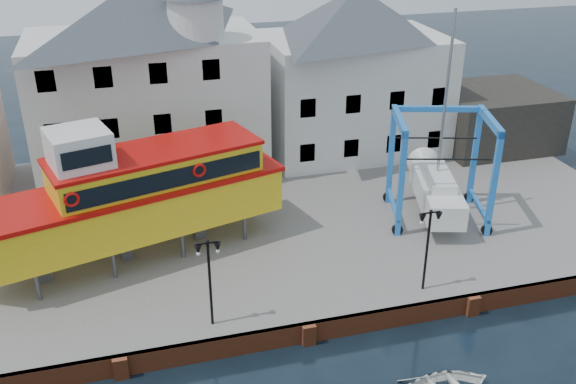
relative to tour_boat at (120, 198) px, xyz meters
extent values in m
plane|color=black|center=(7.32, -7.71, -4.40)|extent=(140.00, 140.00, 0.00)
cube|color=#605D5A|center=(7.32, 3.29, -3.90)|extent=(44.00, 22.00, 1.00)
cube|color=brown|center=(7.32, -7.59, -3.90)|extent=(44.00, 0.25, 1.00)
cube|color=brown|center=(-0.68, -7.76, -3.90)|extent=(0.60, 0.36, 1.00)
cube|color=brown|center=(7.32, -7.76, -3.90)|extent=(0.60, 0.36, 1.00)
cube|color=brown|center=(15.32, -7.76, -3.90)|extent=(0.60, 0.36, 1.00)
cube|color=silver|center=(2.32, 10.79, 1.10)|extent=(14.00, 8.00, 9.00)
pyramid|color=#393D42|center=(2.32, 10.79, 7.20)|extent=(14.00, 8.00, 3.20)
cube|color=black|center=(-3.18, 6.83, -1.80)|extent=(1.00, 0.08, 1.20)
cube|color=black|center=(-0.18, 6.83, -1.80)|extent=(1.00, 0.08, 1.20)
cube|color=black|center=(2.82, 6.83, -1.80)|extent=(1.00, 0.08, 1.20)
cube|color=black|center=(5.82, 6.83, -1.80)|extent=(1.00, 0.08, 1.20)
cube|color=black|center=(-3.18, 6.83, 1.20)|extent=(1.00, 0.08, 1.20)
cube|color=black|center=(-0.18, 6.83, 1.20)|extent=(1.00, 0.08, 1.20)
cube|color=black|center=(2.82, 6.83, 1.20)|extent=(1.00, 0.08, 1.20)
cube|color=black|center=(5.82, 6.83, 1.20)|extent=(1.00, 0.08, 1.20)
cube|color=black|center=(-3.18, 6.83, 4.20)|extent=(1.00, 0.08, 1.20)
cube|color=black|center=(-0.18, 6.83, 4.20)|extent=(1.00, 0.08, 1.20)
cube|color=black|center=(2.82, 6.83, 4.20)|extent=(1.00, 0.08, 1.20)
cube|color=black|center=(5.82, 6.83, 4.20)|extent=(1.00, 0.08, 1.20)
cylinder|color=silver|center=(5.32, 8.39, 6.80)|extent=(3.20, 3.20, 2.40)
cube|color=silver|center=(16.32, 11.29, 0.60)|extent=(12.00, 8.00, 8.00)
pyramid|color=#393D42|center=(16.32, 11.29, 6.20)|extent=(12.00, 8.00, 3.20)
cube|color=black|center=(11.82, 7.33, -1.80)|extent=(1.00, 0.08, 1.20)
cube|color=black|center=(14.82, 7.33, -1.80)|extent=(1.00, 0.08, 1.20)
cube|color=black|center=(17.82, 7.33, -1.80)|extent=(1.00, 0.08, 1.20)
cube|color=black|center=(20.82, 7.33, -1.80)|extent=(1.00, 0.08, 1.20)
cube|color=black|center=(11.82, 7.33, 1.20)|extent=(1.00, 0.08, 1.20)
cube|color=black|center=(14.82, 7.33, 1.20)|extent=(1.00, 0.08, 1.20)
cube|color=black|center=(17.82, 7.33, 1.20)|extent=(1.00, 0.08, 1.20)
cube|color=black|center=(20.82, 7.33, 1.20)|extent=(1.00, 0.08, 1.20)
cube|color=black|center=(26.32, 9.29, -1.40)|extent=(8.00, 7.00, 4.00)
cylinder|color=black|center=(3.32, -6.51, -1.40)|extent=(0.12, 0.12, 4.00)
cube|color=black|center=(3.32, -6.51, 0.65)|extent=(0.90, 0.06, 0.06)
sphere|color=black|center=(3.32, -6.51, 0.72)|extent=(0.16, 0.16, 0.16)
cone|color=black|center=(2.92, -6.51, 0.38)|extent=(0.32, 0.32, 0.45)
sphere|color=silver|center=(2.92, -6.51, 0.20)|extent=(0.18, 0.18, 0.18)
cone|color=black|center=(3.72, -6.51, 0.38)|extent=(0.32, 0.32, 0.45)
sphere|color=silver|center=(3.72, -6.51, 0.20)|extent=(0.18, 0.18, 0.18)
cylinder|color=black|center=(13.32, -6.51, -1.40)|extent=(0.12, 0.12, 4.00)
cube|color=black|center=(13.32, -6.51, 0.65)|extent=(0.90, 0.06, 0.06)
sphere|color=black|center=(13.32, -6.51, 0.72)|extent=(0.16, 0.16, 0.16)
cone|color=black|center=(12.92, -6.51, 0.38)|extent=(0.32, 0.32, 0.45)
sphere|color=silver|center=(12.92, -6.51, 0.20)|extent=(0.18, 0.18, 0.18)
cone|color=black|center=(13.72, -6.51, 0.38)|extent=(0.32, 0.32, 0.45)
sphere|color=silver|center=(13.72, -6.51, 0.20)|extent=(0.18, 0.18, 0.18)
cylinder|color=#59595E|center=(-4.04, -2.62, -2.64)|extent=(0.25, 0.25, 1.52)
cylinder|color=#59595E|center=(-4.81, 0.11, -2.64)|extent=(0.25, 0.25, 1.52)
cylinder|color=#59595E|center=(-0.63, -1.65, -2.64)|extent=(0.25, 0.25, 1.52)
cylinder|color=#59595E|center=(-1.40, 1.08, -2.64)|extent=(0.25, 0.25, 1.52)
cylinder|color=#59595E|center=(2.79, -0.68, -2.64)|extent=(0.25, 0.25, 1.52)
cylinder|color=#59595E|center=(2.01, 2.05, -2.64)|extent=(0.25, 0.25, 1.52)
cylinder|color=#59595E|center=(6.20, 0.29, -2.64)|extent=(0.25, 0.25, 1.52)
cylinder|color=#59595E|center=(5.42, 3.02, -2.64)|extent=(0.25, 0.25, 1.52)
cube|color=#59595E|center=(-3.94, -1.12, -2.64)|extent=(0.72, 0.65, 1.52)
cube|color=#59595E|center=(-0.04, -0.01, -2.64)|extent=(0.72, 0.65, 1.52)
cube|color=#59595E|center=(3.86, 1.10, -2.64)|extent=(0.72, 0.65, 1.52)
cube|color=yellow|center=(0.94, 0.27, -0.77)|extent=(14.70, 7.58, 2.23)
cube|color=#B30B07|center=(0.94, 0.27, 0.45)|extent=(15.03, 7.82, 0.22)
cube|color=yellow|center=(1.91, 0.54, 1.16)|extent=(10.69, 6.08, 1.62)
cube|color=black|center=(2.39, -1.14, 1.21)|extent=(9.37, 2.72, 0.91)
cube|color=black|center=(1.43, 2.23, 1.21)|extent=(9.37, 2.72, 0.91)
cube|color=#B30B07|center=(1.91, 0.54, 2.06)|extent=(10.91, 6.24, 0.18)
cube|color=silver|center=(-1.50, -0.42, 2.89)|extent=(3.25, 3.25, 1.84)
cube|color=black|center=(-1.13, -1.72, 2.97)|extent=(2.15, 0.66, 0.81)
torus|color=#B30B07|center=(-1.98, -2.44, 1.36)|extent=(0.72, 0.33, 0.71)
torus|color=#B30B07|center=(3.86, -0.77, 1.36)|extent=(0.72, 0.33, 0.71)
cube|color=#1C72B9|center=(14.28, -1.43, -0.41)|extent=(0.37, 0.37, 5.99)
cylinder|color=black|center=(14.28, -1.43, -3.10)|extent=(0.63, 0.37, 0.60)
cube|color=#1C72B9|center=(15.38, 2.39, -0.41)|extent=(0.37, 0.37, 5.99)
cylinder|color=black|center=(15.38, 2.39, -3.10)|extent=(0.63, 0.37, 0.60)
cube|color=#1C72B9|center=(18.92, -2.77, -0.41)|extent=(0.37, 0.37, 5.99)
cylinder|color=black|center=(18.92, -2.77, -3.10)|extent=(0.63, 0.37, 0.60)
cube|color=#1C72B9|center=(20.02, 1.05, -0.41)|extent=(0.37, 0.37, 5.99)
cylinder|color=black|center=(20.02, 1.05, -3.10)|extent=(0.63, 0.37, 0.60)
cube|color=#1C72B9|center=(14.83, 0.48, 2.43)|extent=(1.47, 4.19, 0.42)
cube|color=#1C72B9|center=(14.83, 0.48, -2.55)|extent=(1.38, 4.17, 0.18)
cube|color=#1C72B9|center=(19.47, -0.86, 2.43)|extent=(1.47, 4.19, 0.42)
cube|color=#1C72B9|center=(19.47, -0.86, -2.55)|extent=(1.38, 4.17, 0.18)
cube|color=#1C72B9|center=(17.70, 1.72, 2.43)|extent=(5.01, 1.71, 0.30)
cube|color=silver|center=(17.15, -0.19, -1.86)|extent=(3.66, 6.71, 1.37)
cone|color=silver|center=(18.20, 3.47, -1.86)|extent=(2.27, 1.86, 1.97)
cube|color=#59595E|center=(17.15, -0.19, -2.85)|extent=(0.62, 1.54, 0.60)
cube|color=silver|center=(17.03, -0.60, -0.92)|extent=(2.02, 2.84, 0.51)
cylinder|color=#99999E|center=(17.27, 0.22, 3.52)|extent=(0.20, 0.20, 9.41)
cube|color=black|center=(16.72, -1.67, 0.86)|extent=(4.39, 1.37, 0.05)
cube|color=black|center=(17.57, 1.29, 0.86)|extent=(4.39, 1.37, 0.05)
camera|label=1|loc=(0.50, -29.14, 13.91)|focal=40.00mm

